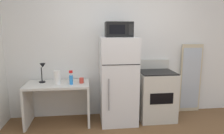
% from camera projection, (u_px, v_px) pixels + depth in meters
% --- Properties ---
extents(wall_back_white, '(5.00, 0.10, 2.60)m').
position_uv_depth(wall_back_white, '(120.00, 50.00, 4.03)').
color(wall_back_white, white).
rests_on(wall_back_white, ground).
extents(desk, '(1.12, 0.59, 0.75)m').
position_uv_depth(desk, '(58.00, 96.00, 3.68)').
color(desk, silver).
rests_on(desk, ground).
extents(desk_lamp, '(0.14, 0.12, 0.35)m').
position_uv_depth(desk_lamp, '(42.00, 70.00, 3.64)').
color(desk_lamp, black).
rests_on(desk_lamp, desk).
extents(coffee_mug, '(0.08, 0.08, 0.09)m').
position_uv_depth(coffee_mug, '(81.00, 80.00, 3.65)').
color(coffee_mug, '#D83F33').
rests_on(coffee_mug, desk).
extents(paper_towel_roll, '(0.11, 0.11, 0.24)m').
position_uv_depth(paper_towel_roll, '(57.00, 78.00, 3.56)').
color(paper_towel_roll, white).
rests_on(paper_towel_roll, desk).
extents(spray_bottle, '(0.06, 0.06, 0.25)m').
position_uv_depth(spray_bottle, '(71.00, 79.00, 3.55)').
color(spray_bottle, '#2D8CEA').
rests_on(spray_bottle, desk).
extents(refrigerator, '(0.64, 0.68, 1.56)m').
position_uv_depth(refrigerator, '(118.00, 80.00, 3.73)').
color(refrigerator, white).
rests_on(refrigerator, ground).
extents(microwave, '(0.46, 0.35, 0.26)m').
position_uv_depth(microwave, '(119.00, 29.00, 3.54)').
color(microwave, black).
rests_on(microwave, refrigerator).
extents(oven_range, '(0.66, 0.61, 1.10)m').
position_uv_depth(oven_range, '(156.00, 95.00, 3.90)').
color(oven_range, beige).
rests_on(oven_range, ground).
extents(leaning_mirror, '(0.44, 0.03, 1.40)m').
position_uv_depth(leaning_mirror, '(191.00, 78.00, 4.20)').
color(leaning_mirror, '#C6B793').
rests_on(leaning_mirror, ground).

